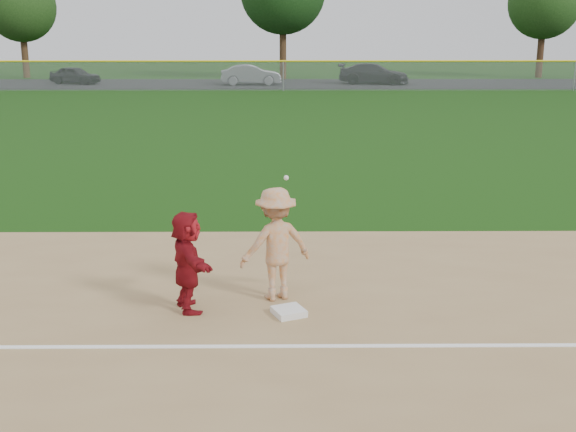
{
  "coord_description": "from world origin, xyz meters",
  "views": [
    {
      "loc": [
        -0.1,
        -10.07,
        4.37
      ],
      "look_at": [
        0.0,
        1.5,
        1.3
      ],
      "focal_mm": 45.0,
      "sensor_mm": 36.0,
      "label": 1
    }
  ],
  "objects_px": {
    "car_right": "(374,74)",
    "base_runner": "(187,261)",
    "first_base": "(289,312)",
    "car_left": "(75,75)",
    "car_mid": "(251,75)"
  },
  "relations": [
    {
      "from": "car_left",
      "to": "car_mid",
      "type": "xyz_separation_m",
      "value": [
        13.46,
        -0.89,
        0.08
      ]
    },
    {
      "from": "car_left",
      "to": "car_right",
      "type": "relative_size",
      "value": 0.73
    },
    {
      "from": "car_mid",
      "to": "car_right",
      "type": "height_order",
      "value": "car_right"
    },
    {
      "from": "car_mid",
      "to": "base_runner",
      "type": "bearing_deg",
      "value": 177.13
    },
    {
      "from": "first_base",
      "to": "base_runner",
      "type": "distance_m",
      "value": 1.76
    },
    {
      "from": "car_mid",
      "to": "car_left",
      "type": "bearing_deg",
      "value": 82.25
    },
    {
      "from": "car_left",
      "to": "car_mid",
      "type": "bearing_deg",
      "value": -73.98
    },
    {
      "from": "base_runner",
      "to": "car_right",
      "type": "xyz_separation_m",
      "value": [
        8.49,
        45.18,
        -0.04
      ]
    },
    {
      "from": "first_base",
      "to": "car_left",
      "type": "xyz_separation_m",
      "value": [
        -15.9,
        45.64,
        0.6
      ]
    },
    {
      "from": "first_base",
      "to": "car_right",
      "type": "relative_size",
      "value": 0.08
    },
    {
      "from": "car_right",
      "to": "base_runner",
      "type": "bearing_deg",
      "value": -178.73
    },
    {
      "from": "base_runner",
      "to": "car_left",
      "type": "xyz_separation_m",
      "value": [
        -14.32,
        45.41,
        -0.15
      ]
    },
    {
      "from": "car_left",
      "to": "car_right",
      "type": "height_order",
      "value": "car_right"
    },
    {
      "from": "first_base",
      "to": "car_right",
      "type": "height_order",
      "value": "car_right"
    },
    {
      "from": "first_base",
      "to": "base_runner",
      "type": "bearing_deg",
      "value": 171.71
    }
  ]
}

